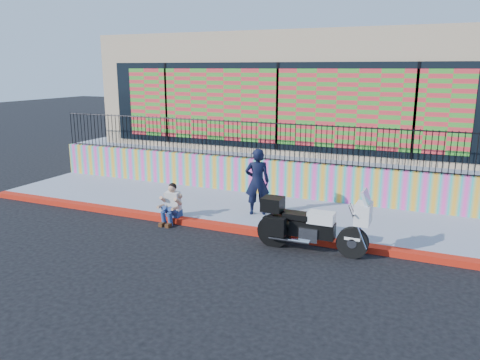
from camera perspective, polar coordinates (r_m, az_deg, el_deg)
The scene contains 10 objects.
ground at distance 12.17m, azimuth -2.15°, elevation -6.04°, with size 90.00×90.00×0.00m, color black.
red_curb at distance 12.15m, azimuth -2.15°, elevation -5.70°, with size 16.00×0.30×0.15m, color red.
sidewalk at distance 13.58m, azimuth 0.89°, elevation -3.61°, with size 16.00×3.00×0.15m, color #888FA4.
mural_wall at distance 14.85m, azimuth 3.30°, elevation 0.37°, with size 16.00×0.20×1.10m, color #FF43B1.
metal_fence at distance 14.63m, azimuth 3.36°, elevation 4.76°, with size 15.80×0.04×1.20m, color black, non-canonical shape.
elevated_platform at distance 19.63m, azimuth 8.53°, elevation 3.25°, with size 16.00×10.00×1.25m, color #888FA4.
storefront_building at distance 19.13m, azimuth 8.63°, elevation 10.89°, with size 14.00×8.06×4.00m.
police_motorcycle at distance 10.68m, azimuth 8.59°, elevation -5.29°, with size 2.51×0.83×1.56m.
police_officer at distance 12.69m, azimuth 2.12°, elevation -0.21°, with size 0.67×0.44×1.83m, color black.
seated_man at distance 12.61m, azimuth -8.48°, elevation -3.33°, with size 0.54×0.71×1.06m.
Camera 1 is at (5.03, -10.31, 4.07)m, focal length 35.00 mm.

